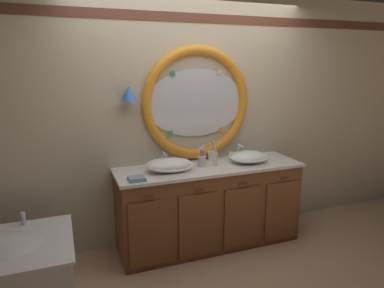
{
  "coord_description": "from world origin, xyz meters",
  "views": [
    {
      "loc": [
        -1.28,
        -2.84,
        1.88
      ],
      "look_at": [
        -0.1,
        0.25,
        1.11
      ],
      "focal_mm": 32.56,
      "sensor_mm": 36.0,
      "label": 1
    }
  ],
  "objects_px": {
    "soap_dispenser": "(215,158)",
    "folded_hand_towel": "(137,179)",
    "sink_basin_left": "(170,165)",
    "toothbrush_holder_left": "(202,160)",
    "toothbrush_holder_right": "(212,155)",
    "sink_basin_right": "(249,157)"
  },
  "relations": [
    {
      "from": "toothbrush_holder_left",
      "to": "folded_hand_towel",
      "type": "relative_size",
      "value": 1.43
    },
    {
      "from": "soap_dispenser",
      "to": "toothbrush_holder_right",
      "type": "bearing_deg",
      "value": 74.75
    },
    {
      "from": "sink_basin_left",
      "to": "folded_hand_towel",
      "type": "height_order",
      "value": "sink_basin_left"
    },
    {
      "from": "toothbrush_holder_right",
      "to": "folded_hand_towel",
      "type": "xyz_separation_m",
      "value": [
        -0.89,
        -0.36,
        -0.04
      ]
    },
    {
      "from": "sink_basin_right",
      "to": "toothbrush_holder_left",
      "type": "height_order",
      "value": "toothbrush_holder_left"
    },
    {
      "from": "folded_hand_towel",
      "to": "sink_basin_left",
      "type": "bearing_deg",
      "value": 23.28
    },
    {
      "from": "sink_basin_right",
      "to": "toothbrush_holder_right",
      "type": "relative_size",
      "value": 1.9
    },
    {
      "from": "soap_dispenser",
      "to": "sink_basin_left",
      "type": "bearing_deg",
      "value": -177.39
    },
    {
      "from": "sink_basin_left",
      "to": "soap_dispenser",
      "type": "height_order",
      "value": "soap_dispenser"
    },
    {
      "from": "soap_dispenser",
      "to": "folded_hand_towel",
      "type": "distance_m",
      "value": 0.86
    },
    {
      "from": "toothbrush_holder_right",
      "to": "folded_hand_towel",
      "type": "height_order",
      "value": "toothbrush_holder_right"
    },
    {
      "from": "toothbrush_holder_left",
      "to": "sink_basin_right",
      "type": "bearing_deg",
      "value": -5.17
    },
    {
      "from": "sink_basin_left",
      "to": "toothbrush_holder_right",
      "type": "height_order",
      "value": "toothbrush_holder_right"
    },
    {
      "from": "sink_basin_right",
      "to": "sink_basin_left",
      "type": "bearing_deg",
      "value": -180.0
    },
    {
      "from": "sink_basin_left",
      "to": "toothbrush_holder_left",
      "type": "relative_size",
      "value": 2.1
    },
    {
      "from": "toothbrush_holder_right",
      "to": "toothbrush_holder_left",
      "type": "bearing_deg",
      "value": -138.37
    },
    {
      "from": "toothbrush_holder_right",
      "to": "soap_dispenser",
      "type": "relative_size",
      "value": 1.27
    },
    {
      "from": "toothbrush_holder_left",
      "to": "toothbrush_holder_right",
      "type": "xyz_separation_m",
      "value": [
        0.18,
        0.16,
        -0.0
      ]
    },
    {
      "from": "sink_basin_right",
      "to": "soap_dispenser",
      "type": "relative_size",
      "value": 2.42
    },
    {
      "from": "toothbrush_holder_left",
      "to": "folded_hand_towel",
      "type": "xyz_separation_m",
      "value": [
        -0.71,
        -0.2,
        -0.04
      ]
    },
    {
      "from": "sink_basin_right",
      "to": "folded_hand_towel",
      "type": "relative_size",
      "value": 2.73
    },
    {
      "from": "soap_dispenser",
      "to": "toothbrush_holder_left",
      "type": "bearing_deg",
      "value": 169.65
    }
  ]
}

